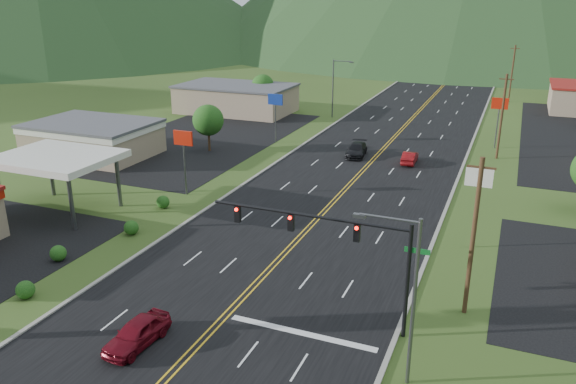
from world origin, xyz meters
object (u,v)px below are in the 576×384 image
at_px(streetlight_east, 408,291).
at_px(streetlight_west, 335,85).
at_px(car_red_near, 137,334).
at_px(gas_canopy, 56,159).
at_px(traffic_signal, 339,241).
at_px(car_red_far, 410,158).
at_px(car_dark_mid, 357,150).

height_order(streetlight_east, streetlight_west, same).
bearing_deg(car_red_near, gas_canopy, 146.52).
height_order(traffic_signal, car_red_near, traffic_signal).
distance_m(car_red_near, car_red_far, 42.12).
bearing_deg(streetlight_west, streetlight_east, -69.14).
relative_size(gas_canopy, car_red_far, 2.38).
bearing_deg(car_red_far, car_red_near, 77.68).
relative_size(streetlight_west, gas_canopy, 0.90).
xyz_separation_m(car_dark_mid, car_red_far, (6.54, -0.67, -0.06)).
bearing_deg(car_red_far, gas_canopy, 43.48).
height_order(streetlight_east, car_red_near, streetlight_east).
bearing_deg(streetlight_east, car_red_far, 100.09).
height_order(traffic_signal, streetlight_west, streetlight_west).
bearing_deg(car_red_far, streetlight_east, 97.87).
bearing_deg(car_red_near, traffic_signal, 38.43).
xyz_separation_m(streetlight_west, car_red_far, (15.93, -21.09, -4.49)).
height_order(traffic_signal, gas_canopy, traffic_signal).
relative_size(streetlight_west, car_red_near, 2.02).
distance_m(gas_canopy, car_dark_mid, 34.15).
bearing_deg(gas_canopy, streetlight_east, -19.88).
bearing_deg(streetlight_east, traffic_signal, 139.61).
distance_m(traffic_signal, streetlight_west, 58.88).
height_order(streetlight_east, car_red_far, streetlight_east).
distance_m(streetlight_west, car_red_near, 63.29).
xyz_separation_m(gas_canopy, car_red_far, (26.26, 26.91, -4.18)).
height_order(gas_canopy, car_red_far, gas_canopy).
bearing_deg(car_dark_mid, streetlight_east, -77.77).
bearing_deg(gas_canopy, traffic_signal, -15.70).
bearing_deg(car_dark_mid, car_red_far, -12.43).
xyz_separation_m(gas_canopy, car_red_near, (18.87, -14.55, -4.11)).
bearing_deg(streetlight_west, car_red_far, -52.93).
bearing_deg(streetlight_west, gas_canopy, -102.13).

